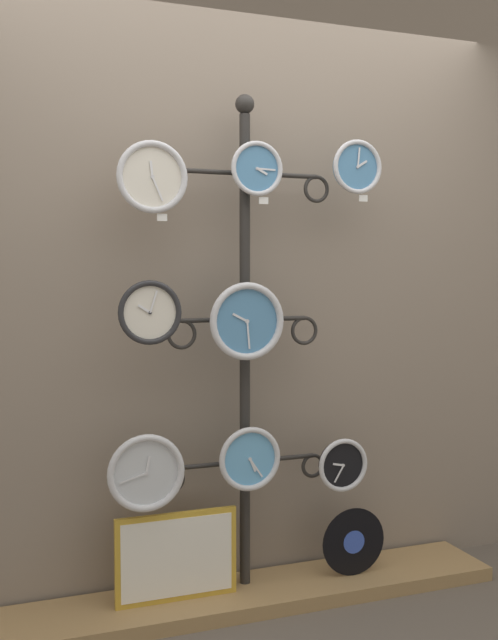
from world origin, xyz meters
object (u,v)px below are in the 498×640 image
object	(u,v)px
clock_bottom_center	(249,459)
vinyl_record	(354,542)
clock_top_right	(357,167)
clock_bottom_right	(343,465)
clock_top_left	(152,177)
clock_middle_center	(247,321)
clock_middle_left	(150,313)
picture_frame	(177,557)
clock_bottom_left	(146,473)
display_stand	(245,424)
clock_top_center	(257,169)

from	to	relation	value
clock_bottom_center	vinyl_record	bearing A→B (deg)	-0.62
vinyl_record	clock_bottom_center	bearing A→B (deg)	179.38
clock_top_right	clock_bottom_right	distance (m)	1.27
clock_top_left	clock_middle_center	size ratio (longest dim) A/B	0.88
clock_middle_left	clock_bottom_right	xyz separation A→B (m)	(0.84, -0.01, -0.67)
clock_top_left	clock_middle_left	bearing A→B (deg)	-145.44
clock_bottom_right	picture_frame	bearing A→B (deg)	177.18
clock_top_left	clock_bottom_right	xyz separation A→B (m)	(0.82, -0.02, -1.19)
clock_middle_left	clock_bottom_left	size ratio (longest dim) A/B	0.81
clock_top_right	display_stand	bearing A→B (deg)	168.96
display_stand	clock_bottom_center	size ratio (longest dim) A/B	7.91
clock_bottom_left	clock_middle_center	bearing A→B (deg)	-2.00
clock_top_right	clock_bottom_right	bearing A→B (deg)	-168.25
clock_middle_center	vinyl_record	xyz separation A→B (m)	(0.50, 0.01, -0.98)
clock_top_right	clock_bottom_right	size ratio (longest dim) A/B	0.99
clock_middle_left	clock_bottom_right	size ratio (longest dim) A/B	1.09
clock_bottom_center	clock_middle_center	bearing A→B (deg)	-138.47
clock_middle_center	clock_bottom_left	xyz separation A→B (m)	(-0.42, 0.01, -0.59)
clock_middle_left	clock_bottom_center	size ratio (longest dim) A/B	0.94
clock_middle_center	clock_bottom_center	size ratio (longest dim) A/B	1.18
clock_top_right	clock_bottom_center	distance (m)	1.31
clock_middle_center	picture_frame	world-z (taller)	clock_middle_center
picture_frame	clock_bottom_center	bearing A→B (deg)	-3.45
clock_top_right	clock_bottom_left	xyz separation A→B (m)	(-0.92, 0.00, -1.23)
clock_middle_left	clock_middle_center	xyz separation A→B (m)	(0.40, -0.01, -0.04)
clock_bottom_right	clock_top_right	bearing A→B (deg)	11.75
clock_bottom_left	clock_top_left	bearing A→B (deg)	10.89
display_stand	clock_bottom_right	distance (m)	0.46
clock_top_center	vinyl_record	distance (m)	1.66
display_stand	clock_middle_center	world-z (taller)	display_stand
clock_middle_center	picture_frame	xyz separation A→B (m)	(-0.29, 0.03, -0.95)
clock_bottom_left	clock_top_right	bearing A→B (deg)	-0.17
clock_bottom_left	clock_top_center	bearing A→B (deg)	2.02
clock_top_center	clock_bottom_left	world-z (taller)	clock_top_center
clock_bottom_center	clock_middle_left	bearing A→B (deg)	-179.22
display_stand	clock_bottom_left	size ratio (longest dim) A/B	6.84
clock_top_center	clock_bottom_left	bearing A→B (deg)	-177.98
clock_bottom_center	clock_bottom_right	world-z (taller)	clock_bottom_center
clock_bottom_left	picture_frame	world-z (taller)	clock_bottom_left
clock_top_center	clock_bottom_center	xyz separation A→B (m)	(-0.04, -0.02, -1.19)
clock_bottom_center	clock_top_center	bearing A→B (deg)	22.75
clock_top_center	clock_bottom_left	distance (m)	1.29
clock_top_center	clock_middle_left	xyz separation A→B (m)	(-0.45, -0.02, -0.58)
clock_top_right	picture_frame	world-z (taller)	clock_top_right
clock_bottom_left	clock_bottom_right	size ratio (longest dim) A/B	1.34
picture_frame	clock_middle_center	bearing A→B (deg)	-6.80
display_stand	picture_frame	world-z (taller)	display_stand
clock_top_right	clock_bottom_right	world-z (taller)	clock_top_right
clock_top_left	clock_middle_left	distance (m)	0.52
picture_frame	clock_bottom_left	bearing A→B (deg)	-171.18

